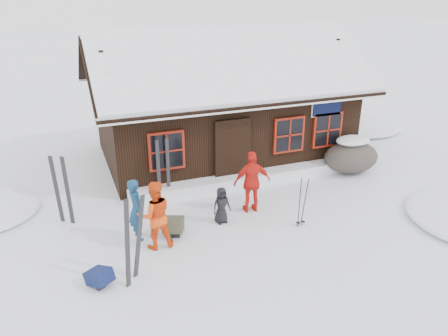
{
  "coord_description": "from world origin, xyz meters",
  "views": [
    {
      "loc": [
        -3.73,
        -8.88,
        5.68
      ],
      "look_at": [
        0.0,
        0.8,
        1.3
      ],
      "focal_mm": 35.0,
      "sensor_mm": 36.0,
      "label": 1
    }
  ],
  "objects_px": {
    "skier_orange_right": "(252,182)",
    "boulder": "(351,156)",
    "skier_orange_left": "(155,215)",
    "skier_crouched": "(221,205)",
    "ski_pair_left": "(133,241)",
    "backpack_olive": "(174,228)",
    "backpack_blue": "(100,279)",
    "ski_poles": "(302,203)",
    "skier_teal": "(136,209)"
  },
  "relations": [
    {
      "from": "skier_orange_right",
      "to": "boulder",
      "type": "xyz_separation_m",
      "value": [
        4.12,
        1.3,
        -0.31
      ]
    },
    {
      "from": "skier_orange_left",
      "to": "skier_crouched",
      "type": "xyz_separation_m",
      "value": [
        1.81,
        0.51,
        -0.34
      ]
    },
    {
      "from": "boulder",
      "to": "ski_pair_left",
      "type": "relative_size",
      "value": 0.96
    },
    {
      "from": "backpack_olive",
      "to": "skier_crouched",
      "type": "bearing_deg",
      "value": 26.24
    },
    {
      "from": "skier_orange_left",
      "to": "backpack_olive",
      "type": "bearing_deg",
      "value": -140.91
    },
    {
      "from": "backpack_blue",
      "to": "ski_pair_left",
      "type": "bearing_deg",
      "value": -34.83
    },
    {
      "from": "ski_pair_left",
      "to": "ski_poles",
      "type": "relative_size",
      "value": 1.41
    },
    {
      "from": "skier_orange_right",
      "to": "backpack_blue",
      "type": "xyz_separation_m",
      "value": [
        -4.2,
        -1.79,
        -0.71
      ]
    },
    {
      "from": "boulder",
      "to": "backpack_blue",
      "type": "bearing_deg",
      "value": -159.64
    },
    {
      "from": "skier_crouched",
      "to": "skier_orange_left",
      "type": "bearing_deg",
      "value": -170.39
    },
    {
      "from": "ski_pair_left",
      "to": "backpack_olive",
      "type": "relative_size",
      "value": 3.04
    },
    {
      "from": "ski_poles",
      "to": "backpack_blue",
      "type": "xyz_separation_m",
      "value": [
        -5.06,
        -0.64,
        -0.49
      ]
    },
    {
      "from": "boulder",
      "to": "skier_orange_left",
      "type": "bearing_deg",
      "value": -163.13
    },
    {
      "from": "ski_pair_left",
      "to": "backpack_olive",
      "type": "bearing_deg",
      "value": 17.22
    },
    {
      "from": "skier_crouched",
      "to": "boulder",
      "type": "bearing_deg",
      "value": 11.27
    },
    {
      "from": "boulder",
      "to": "ski_poles",
      "type": "bearing_deg",
      "value": -143.17
    },
    {
      "from": "skier_crouched",
      "to": "ski_poles",
      "type": "height_order",
      "value": "ski_poles"
    },
    {
      "from": "skier_orange_left",
      "to": "ski_pair_left",
      "type": "bearing_deg",
      "value": 58.02
    },
    {
      "from": "skier_orange_left",
      "to": "ski_poles",
      "type": "xyz_separation_m",
      "value": [
        3.65,
        -0.35,
        -0.2
      ]
    },
    {
      "from": "skier_orange_right",
      "to": "ski_poles",
      "type": "height_order",
      "value": "skier_orange_right"
    },
    {
      "from": "skier_teal",
      "to": "backpack_olive",
      "type": "height_order",
      "value": "skier_teal"
    },
    {
      "from": "skier_orange_left",
      "to": "skier_crouched",
      "type": "distance_m",
      "value": 1.91
    },
    {
      "from": "skier_teal",
      "to": "ski_pair_left",
      "type": "xyz_separation_m",
      "value": [
        -0.35,
        -1.56,
        0.13
      ]
    },
    {
      "from": "skier_orange_left",
      "to": "backpack_olive",
      "type": "relative_size",
      "value": 2.66
    },
    {
      "from": "skier_teal",
      "to": "boulder",
      "type": "height_order",
      "value": "skier_teal"
    },
    {
      "from": "skier_orange_right",
      "to": "backpack_olive",
      "type": "relative_size",
      "value": 2.73
    },
    {
      "from": "backpack_olive",
      "to": "skier_teal",
      "type": "bearing_deg",
      "value": -167.22
    },
    {
      "from": "skier_orange_right",
      "to": "boulder",
      "type": "relative_size",
      "value": 0.93
    },
    {
      "from": "skier_teal",
      "to": "backpack_blue",
      "type": "bearing_deg",
      "value": 143.0
    },
    {
      "from": "boulder",
      "to": "backpack_olive",
      "type": "height_order",
      "value": "boulder"
    },
    {
      "from": "skier_orange_right",
      "to": "skier_crouched",
      "type": "bearing_deg",
      "value": 23.38
    },
    {
      "from": "ski_poles",
      "to": "backpack_olive",
      "type": "bearing_deg",
      "value": 166.46
    },
    {
      "from": "ski_poles",
      "to": "backpack_olive",
      "type": "distance_m",
      "value": 3.25
    },
    {
      "from": "backpack_olive",
      "to": "boulder",
      "type": "bearing_deg",
      "value": 36.45
    },
    {
      "from": "skier_orange_right",
      "to": "skier_crouched",
      "type": "xyz_separation_m",
      "value": [
        -0.98,
        -0.29,
        -0.37
      ]
    },
    {
      "from": "skier_orange_right",
      "to": "ski_poles",
      "type": "xyz_separation_m",
      "value": [
        0.86,
        -1.15,
        -0.22
      ]
    },
    {
      "from": "ski_pair_left",
      "to": "skier_orange_left",
      "type": "bearing_deg",
      "value": 23.8
    },
    {
      "from": "skier_teal",
      "to": "skier_orange_left",
      "type": "relative_size",
      "value": 0.93
    },
    {
      "from": "backpack_blue",
      "to": "backpack_olive",
      "type": "relative_size",
      "value": 0.83
    },
    {
      "from": "skier_orange_right",
      "to": "skier_crouched",
      "type": "height_order",
      "value": "skier_orange_right"
    },
    {
      "from": "ski_pair_left",
      "to": "skier_teal",
      "type": "bearing_deg",
      "value": 44.53
    },
    {
      "from": "skier_teal",
      "to": "backpack_olive",
      "type": "bearing_deg",
      "value": -100.49
    },
    {
      "from": "skier_orange_left",
      "to": "backpack_blue",
      "type": "relative_size",
      "value": 3.2
    },
    {
      "from": "ski_poles",
      "to": "skier_orange_left",
      "type": "bearing_deg",
      "value": 174.51
    },
    {
      "from": "skier_teal",
      "to": "backpack_blue",
      "type": "distance_m",
      "value": 1.98
    },
    {
      "from": "skier_crouched",
      "to": "boulder",
      "type": "distance_m",
      "value": 5.34
    },
    {
      "from": "boulder",
      "to": "ski_poles",
      "type": "xyz_separation_m",
      "value": [
        -3.27,
        -2.45,
        0.09
      ]
    },
    {
      "from": "skier_orange_left",
      "to": "ski_pair_left",
      "type": "xyz_separation_m",
      "value": [
        -0.67,
        -1.03,
        0.07
      ]
    },
    {
      "from": "boulder",
      "to": "backpack_blue",
      "type": "height_order",
      "value": "boulder"
    },
    {
      "from": "skier_orange_right",
      "to": "backpack_olive",
      "type": "distance_m",
      "value": 2.41
    }
  ]
}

